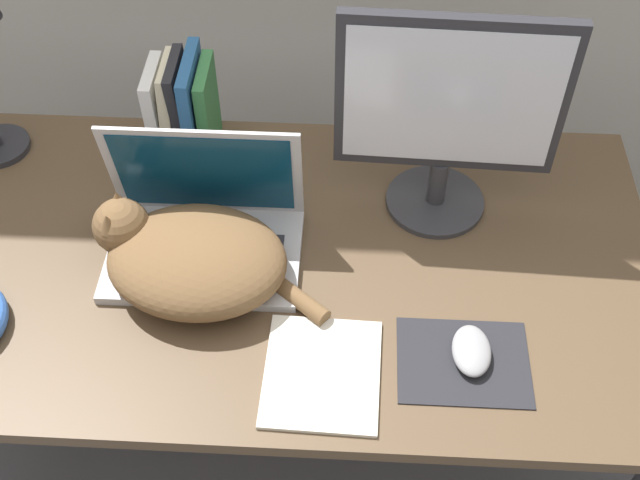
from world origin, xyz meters
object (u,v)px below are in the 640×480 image
cat (190,257)px  external_monitor (448,114)px  computer_mouse (471,351)px  laptop (204,230)px  notepad (322,373)px  book_row (183,108)px

cat → external_monitor: (0.45, 0.21, 0.17)m
external_monitor → computer_mouse: size_ratio=4.16×
cat → laptop: bearing=80.6°
notepad → computer_mouse: bearing=11.0°
laptop → external_monitor: 0.49m
book_row → laptop: bearing=-74.4°
cat → external_monitor: 0.53m
computer_mouse → book_row: (-0.56, 0.50, 0.09)m
book_row → notepad: size_ratio=0.98×
laptop → external_monitor: external_monitor is taller
laptop → notepad: 0.36m
laptop → cat: size_ratio=0.82×
external_monitor → computer_mouse: bearing=-82.8°
external_monitor → notepad: 0.51m
cat → notepad: size_ratio=1.94×
computer_mouse → notepad: computer_mouse is taller
laptop → computer_mouse: 0.53m
external_monitor → computer_mouse: external_monitor is taller
book_row → external_monitor: bearing=-15.4°
cat → computer_mouse: size_ratio=4.22×
computer_mouse → notepad: (-0.25, -0.05, -0.01)m
notepad → book_row: bearing=119.5°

